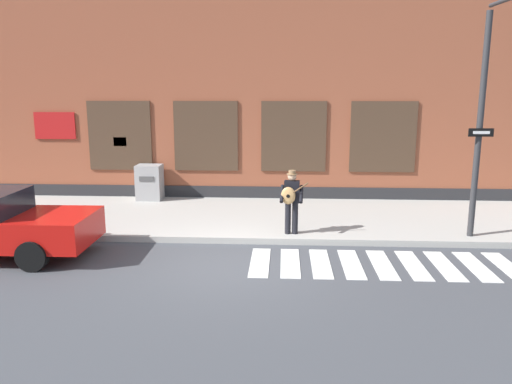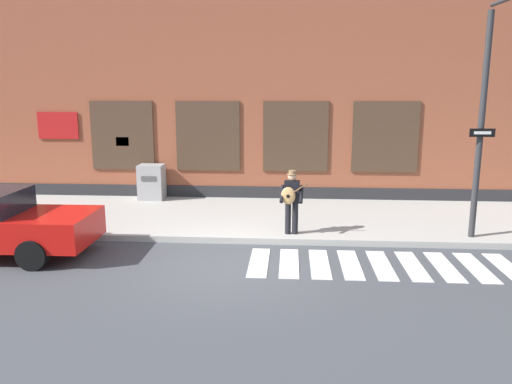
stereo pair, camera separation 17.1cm
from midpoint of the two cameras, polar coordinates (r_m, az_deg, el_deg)
ground_plane at (r=11.01m, az=-3.41°, el=-8.38°), size 160.00×160.00×0.00m
sidewalk at (r=14.69m, az=-1.68°, el=-2.90°), size 28.00×4.72×0.16m
building_backdrop at (r=18.57m, az=-0.59°, el=11.31°), size 28.00×4.06×7.34m
crosswalk at (r=11.36m, az=13.78°, el=-8.05°), size 5.78×1.90×0.01m
busker at (r=12.55m, az=3.66°, el=-0.72°), size 0.71×0.55×1.63m
traffic_light at (r=12.19m, az=26.29°, el=11.53°), size 0.60×3.05×5.59m
utility_box at (r=16.98m, az=-12.34°, el=1.10°), size 0.82×0.71×1.16m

